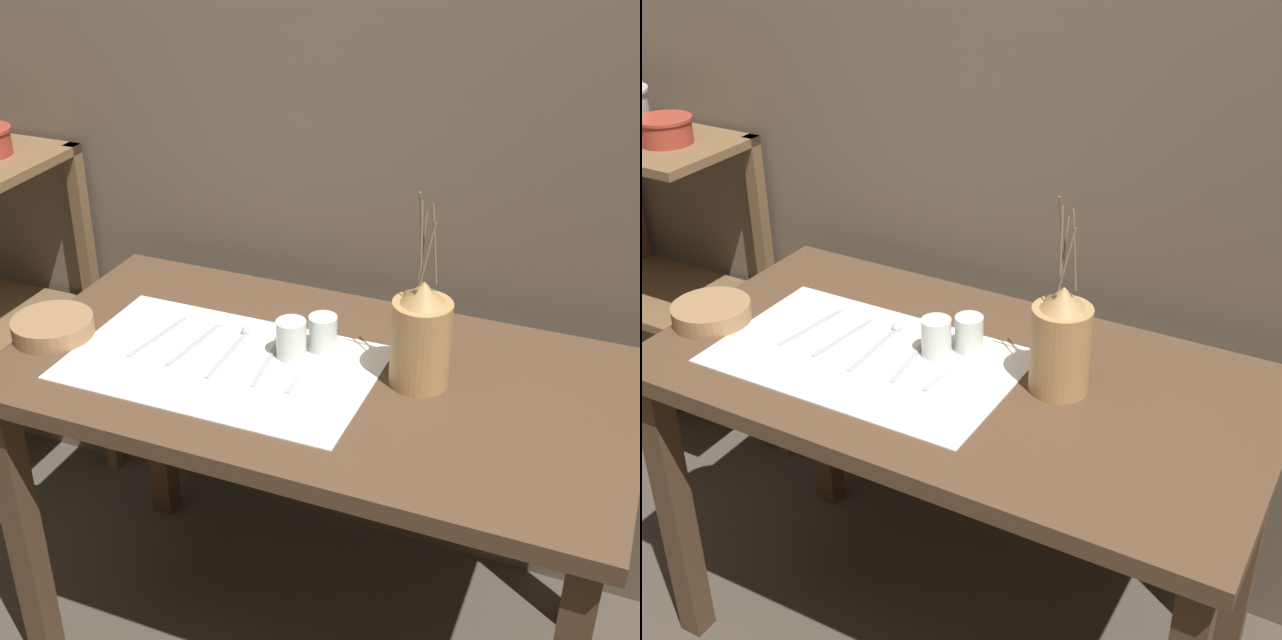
% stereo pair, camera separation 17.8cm
% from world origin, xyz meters
% --- Properties ---
extents(ground_plane, '(12.00, 12.00, 0.00)m').
position_xyz_m(ground_plane, '(0.00, 0.00, 0.00)').
color(ground_plane, '#473F35').
extents(stone_wall_back, '(7.00, 0.06, 2.40)m').
position_xyz_m(stone_wall_back, '(0.00, 0.45, 1.20)').
color(stone_wall_back, brown).
rests_on(stone_wall_back, ground_plane).
extents(wooden_table, '(1.31, 0.69, 0.79)m').
position_xyz_m(wooden_table, '(0.00, 0.00, 0.68)').
color(wooden_table, '#4C3523').
rests_on(wooden_table, ground_plane).
extents(wooden_shelf_unit, '(0.54, 0.33, 1.05)m').
position_xyz_m(wooden_shelf_unit, '(-1.10, 0.27, 0.74)').
color(wooden_shelf_unit, brown).
rests_on(wooden_shelf_unit, ground_plane).
extents(linen_cloth, '(0.64, 0.39, 0.00)m').
position_xyz_m(linen_cloth, '(-0.19, -0.05, 0.79)').
color(linen_cloth, white).
rests_on(linen_cloth, wooden_table).
extents(pitcher_with_flowers, '(0.12, 0.12, 0.41)m').
position_xyz_m(pitcher_with_flowers, '(0.21, 0.04, 0.90)').
color(pitcher_with_flowers, '#A87F4C').
rests_on(pitcher_with_flowers, wooden_table).
extents(wooden_bowl, '(0.18, 0.18, 0.04)m').
position_xyz_m(wooden_bowl, '(-0.59, -0.09, 0.81)').
color(wooden_bowl, '#8E6B47').
rests_on(wooden_bowl, wooden_table).
extents(glass_tumbler_near, '(0.06, 0.06, 0.08)m').
position_xyz_m(glass_tumbler_near, '(-0.06, 0.03, 0.84)').
color(glass_tumbler_near, silver).
rests_on(glass_tumbler_near, wooden_table).
extents(glass_tumbler_far, '(0.06, 0.06, 0.08)m').
position_xyz_m(glass_tumbler_far, '(-0.01, 0.08, 0.83)').
color(glass_tumbler_far, silver).
rests_on(glass_tumbler_far, wooden_table).
extents(knife_center, '(0.04, 0.19, 0.00)m').
position_xyz_m(knife_center, '(-0.37, -0.01, 0.80)').
color(knife_center, '#A8A8AD').
rests_on(knife_center, wooden_table).
extents(fork_outer, '(0.03, 0.19, 0.00)m').
position_xyz_m(fork_outer, '(-0.28, -0.01, 0.80)').
color(fork_outer, '#A8A8AD').
rests_on(fork_outer, wooden_table).
extents(spoon_inner, '(0.02, 0.21, 0.02)m').
position_xyz_m(spoon_inner, '(-0.19, 0.03, 0.80)').
color(spoon_inner, '#A8A8AD').
rests_on(spoon_inner, wooden_table).
extents(spoon_outer, '(0.04, 0.21, 0.02)m').
position_xyz_m(spoon_outer, '(-0.11, 0.04, 0.80)').
color(spoon_outer, '#A8A8AD').
rests_on(spoon_outer, wooden_table).
extents(fork_inner, '(0.01, 0.19, 0.00)m').
position_xyz_m(fork_inner, '(-0.02, -0.01, 0.80)').
color(fork_inner, '#A8A8AD').
rests_on(fork_inner, wooden_table).
extents(metal_pot_small, '(0.14, 0.14, 0.07)m').
position_xyz_m(metal_pot_small, '(-0.99, 0.24, 1.09)').
color(metal_pot_small, '#9E3828').
rests_on(metal_pot_small, wooden_shelf_unit).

